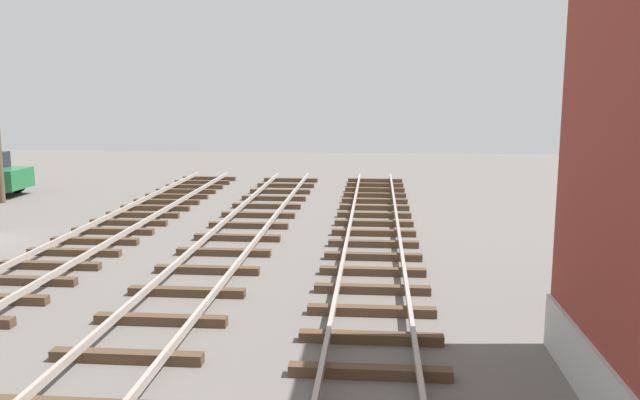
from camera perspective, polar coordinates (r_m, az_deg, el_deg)
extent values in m
cube|color=#4C3826|center=(10.52, 4.30, -14.47)|extent=(2.50, 0.24, 0.18)
cube|color=#4C3826|center=(11.81, 4.38, -11.68)|extent=(2.50, 0.24, 0.18)
cube|color=#4C3826|center=(13.13, 4.44, -9.45)|extent=(2.50, 0.24, 0.18)
cube|color=#4C3826|center=(14.47, 4.49, -7.63)|extent=(2.50, 0.24, 0.18)
cube|color=#4C3826|center=(15.82, 4.53, -6.12)|extent=(2.50, 0.24, 0.18)
cube|color=#4C3826|center=(17.17, 4.56, -4.85)|extent=(2.50, 0.24, 0.18)
cube|color=#4C3826|center=(18.54, 4.59, -3.76)|extent=(2.50, 0.24, 0.18)
cube|color=#4C3826|center=(19.91, 4.62, -2.82)|extent=(2.50, 0.24, 0.18)
cube|color=#4C3826|center=(21.28, 4.64, -2.01)|extent=(2.50, 0.24, 0.18)
cube|color=#4C3826|center=(22.66, 4.66, -1.29)|extent=(2.50, 0.24, 0.18)
cube|color=#4C3826|center=(24.04, 4.67, -0.65)|extent=(2.50, 0.24, 0.18)
cube|color=#4C3826|center=(25.42, 4.69, -0.09)|extent=(2.50, 0.24, 0.18)
cube|color=#4C3826|center=(26.81, 4.70, 0.42)|extent=(2.50, 0.24, 0.18)
cube|color=#4C3826|center=(28.20, 4.71, 0.88)|extent=(2.50, 0.24, 0.18)
cube|color=#4C3826|center=(29.59, 4.72, 1.29)|extent=(2.50, 0.24, 0.18)
cube|color=#4C3826|center=(30.98, 4.73, 1.67)|extent=(2.50, 0.24, 0.18)
cube|color=#4C3826|center=(11.46, -16.22, -12.76)|extent=(2.50, 0.24, 0.18)
cube|color=#4C3826|center=(12.97, -13.46, -9.95)|extent=(2.50, 0.24, 0.18)
cube|color=#4C3826|center=(14.53, -11.33, -7.73)|extent=(2.50, 0.24, 0.18)
cube|color=#4C3826|center=(16.12, -9.63, -5.93)|extent=(2.50, 0.24, 0.18)
cube|color=#4C3826|center=(17.73, -8.24, -4.45)|extent=(2.50, 0.24, 0.18)
cube|color=#4C3826|center=(19.37, -7.09, -3.22)|extent=(2.50, 0.24, 0.18)
cube|color=#4C3826|center=(21.02, -6.13, -2.18)|extent=(2.50, 0.24, 0.18)
cube|color=#4C3826|center=(22.67, -5.30, -1.29)|extent=(2.50, 0.24, 0.18)
cube|color=#4C3826|center=(24.34, -4.59, -0.52)|extent=(2.50, 0.24, 0.18)
cube|color=#4C3826|center=(26.02, -3.97, 0.15)|extent=(2.50, 0.24, 0.18)
cube|color=#4C3826|center=(27.70, -3.43, 0.73)|extent=(2.50, 0.24, 0.18)
cube|color=#4C3826|center=(29.39, -2.94, 1.25)|extent=(2.50, 0.24, 0.18)
cube|color=#4C3826|center=(31.08, -2.51, 1.72)|extent=(2.50, 0.24, 0.18)
cube|color=#4C3826|center=(16.47, -24.13, -6.32)|extent=(2.50, 0.24, 0.18)
cube|color=#4C3826|center=(17.57, -22.08, -5.21)|extent=(2.50, 0.24, 0.18)
cube|color=#4C3826|center=(18.70, -20.29, -4.22)|extent=(2.50, 0.24, 0.18)
cube|color=#4C3826|center=(19.85, -18.71, -3.34)|extent=(2.50, 0.24, 0.18)
cube|color=#4C3826|center=(21.02, -17.30, -2.56)|extent=(2.50, 0.24, 0.18)
cube|color=#4C3826|center=(22.21, -16.05, -1.86)|extent=(2.50, 0.24, 0.18)
cube|color=#4C3826|center=(23.41, -14.92, -1.23)|extent=(2.50, 0.24, 0.18)
cube|color=#4C3826|center=(24.61, -13.90, -0.67)|extent=(2.50, 0.24, 0.18)
cube|color=#4C3826|center=(25.83, -12.98, -0.15)|extent=(2.50, 0.24, 0.18)
cube|color=#4C3826|center=(27.06, -12.15, 0.32)|extent=(2.50, 0.24, 0.18)
cube|color=#4C3826|center=(28.29, -11.38, 0.75)|extent=(2.50, 0.24, 0.18)
cube|color=#4C3826|center=(29.53, -10.68, 1.14)|extent=(2.50, 0.24, 0.18)
cube|color=#4C3826|center=(30.77, -10.04, 1.50)|extent=(2.50, 0.24, 0.18)
cube|color=#4C3826|center=(32.02, -9.44, 1.83)|extent=(2.50, 0.24, 0.18)
cylinder|color=black|center=(30.64, -24.49, 1.17)|extent=(0.64, 0.24, 0.64)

